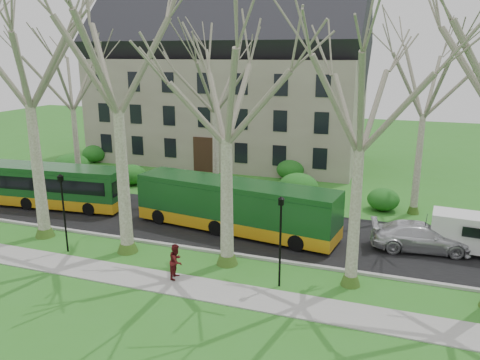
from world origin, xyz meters
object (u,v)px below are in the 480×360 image
object	(u,v)px
bus_lead	(44,185)
sedan	(421,237)
pedestrian_b	(176,261)
bus_follow	(235,206)

from	to	relation	value
bus_lead	sedan	size ratio (longest dim) A/B	2.27
sedan	pedestrian_b	bearing A→B (deg)	115.92
sedan	pedestrian_b	distance (m)	13.39
bus_lead	sedan	distance (m)	25.05
bus_follow	sedan	world-z (taller)	bus_follow
bus_lead	sedan	world-z (taller)	bus_lead
bus_follow	sedan	distance (m)	10.66
bus_lead	bus_follow	xyz separation A→B (m)	(14.42, -0.12, 0.08)
bus_follow	pedestrian_b	bearing A→B (deg)	-86.45
bus_lead	bus_follow	distance (m)	14.42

